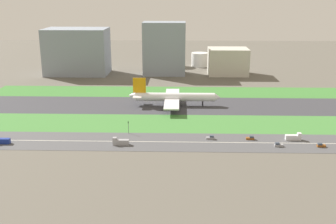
{
  "coord_description": "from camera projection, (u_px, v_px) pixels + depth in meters",
  "views": [
    {
      "loc": [
        9.55,
        -277.54,
        77.55
      ],
      "look_at": [
        2.56,
        -36.5,
        6.0
      ],
      "focal_mm": 43.45,
      "sensor_mm": 36.0,
      "label": 1
    }
  ],
  "objects": [
    {
      "name": "car_2",
      "position": [
        278.0,
        145.0,
        211.57
      ],
      "size": [
        4.4,
        1.8,
        2.0
      ],
      "rotation": [
        0.0,
        0.0,
        3.14
      ],
      "color": "#99999E",
      "rests_on": "highway"
    },
    {
      "name": "truck_0",
      "position": [
        1.0,
        141.0,
        215.42
      ],
      "size": [
        8.4,
        2.5,
        4.0
      ],
      "rotation": [
        0.0,
        0.0,
        3.14
      ],
      "color": "navy",
      "rests_on": "highway"
    },
    {
      "name": "traffic_light",
      "position": [
        128.0,
        126.0,
        230.1
      ],
      "size": [
        0.36,
        0.5,
        7.2
      ],
      "color": "#4C4C51",
      "rests_on": "highway"
    },
    {
      "name": "fuel_tank_centre",
      "position": [
        200.0,
        60.0,
        437.71
      ],
      "size": [
        17.91,
        17.91,
        14.63
      ],
      "primitive_type": "cylinder",
      "color": "silver",
      "rests_on": "ground_plane"
    },
    {
      "name": "fuel_tank_west",
      "position": [
        171.0,
        59.0,
        438.33
      ],
      "size": [
        21.37,
        21.37,
        16.2
      ],
      "primitive_type": "cylinder",
      "color": "silver",
      "rests_on": "ground_plane"
    },
    {
      "name": "airliner",
      "position": [
        173.0,
        97.0,
        286.38
      ],
      "size": [
        65.0,
        56.0,
        19.7
      ],
      "color": "white",
      "rests_on": "runway"
    },
    {
      "name": "office_tower",
      "position": [
        228.0,
        62.0,
        392.35
      ],
      "size": [
        37.88,
        28.76,
        25.45
      ],
      "primitive_type": "cube",
      "color": "beige",
      "rests_on": "ground_plane"
    },
    {
      "name": "highway_centerline",
      "position": [
        161.0,
        142.0,
        218.3
      ],
      "size": [
        266.0,
        0.5,
        0.01
      ],
      "primitive_type": "cube",
      "color": "silver",
      "rests_on": "highway"
    },
    {
      "name": "terminal_building",
      "position": [
        77.0,
        51.0,
        393.78
      ],
      "size": [
        59.51,
        37.58,
        43.93
      ],
      "primitive_type": "cube",
      "color": "gray",
      "rests_on": "ground_plane"
    },
    {
      "name": "car_3",
      "position": [
        250.0,
        138.0,
        221.51
      ],
      "size": [
        4.4,
        1.8,
        2.0
      ],
      "color": "brown",
      "rests_on": "highway"
    },
    {
      "name": "highway",
      "position": [
        161.0,
        142.0,
        218.31
      ],
      "size": [
        280.0,
        28.0,
        0.1
      ],
      "primitive_type": "cube",
      "color": "#4C4C4F",
      "rests_on": "ground_plane"
    },
    {
      "name": "ground_plane",
      "position": [
        166.0,
        105.0,
        288.28
      ],
      "size": [
        800.0,
        800.0,
        0.0
      ],
      "primitive_type": "plane",
      "color": "#5B564C"
    },
    {
      "name": "hangar_building",
      "position": [
        164.0,
        48.0,
        390.54
      ],
      "size": [
        40.33,
        25.63,
        50.2
      ],
      "primitive_type": "cube",
      "color": "gray",
      "rests_on": "ground_plane"
    },
    {
      "name": "grass_median_south",
      "position": [
        164.0,
        123.0,
        248.98
      ],
      "size": [
        280.0,
        36.0,
        0.1
      ],
      "primitive_type": "cube",
      "color": "#427F38",
      "rests_on": "ground_plane"
    },
    {
      "name": "truck_2",
      "position": [
        120.0,
        142.0,
        213.66
      ],
      "size": [
        8.4,
        2.5,
        4.0
      ],
      "rotation": [
        0.0,
        0.0,
        3.14
      ],
      "color": "#99999E",
      "rests_on": "highway"
    },
    {
      "name": "car_0",
      "position": [
        211.0,
        138.0,
        222.11
      ],
      "size": [
        4.4,
        1.8,
        2.0
      ],
      "color": "#99999E",
      "rests_on": "highway"
    },
    {
      "name": "truck_1",
      "position": [
        294.0,
        137.0,
        220.65
      ],
      "size": [
        8.4,
        2.5,
        4.0
      ],
      "color": "silver",
      "rests_on": "highway"
    },
    {
      "name": "car_1",
      "position": [
        321.0,
        145.0,
        210.96
      ],
      "size": [
        4.4,
        1.8,
        2.0
      ],
      "rotation": [
        0.0,
        0.0,
        3.14
      ],
      "color": "brown",
      "rests_on": "highway"
    },
    {
      "name": "runway",
      "position": [
        166.0,
        105.0,
        288.27
      ],
      "size": [
        280.0,
        46.0,
        0.1
      ],
      "primitive_type": "cube",
      "color": "#38383D",
      "rests_on": "ground_plane"
    },
    {
      "name": "grass_median_north",
      "position": [
        168.0,
        92.0,
        327.56
      ],
      "size": [
        280.0,
        36.0,
        0.1
      ],
      "primitive_type": "cube",
      "color": "#3D7A33",
      "rests_on": "ground_plane"
    }
  ]
}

